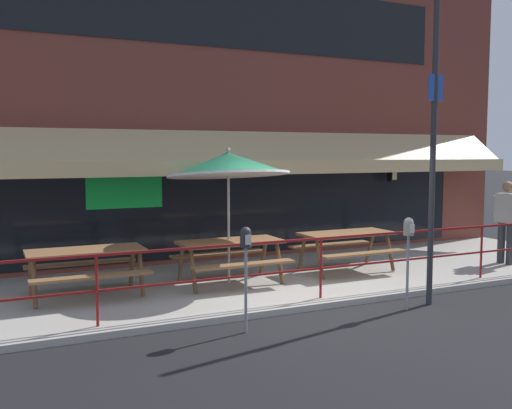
% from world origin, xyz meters
% --- Properties ---
extents(ground_plane, '(120.00, 120.00, 0.00)m').
position_xyz_m(ground_plane, '(0.00, 0.00, 0.00)').
color(ground_plane, black).
extents(patio_deck, '(15.00, 4.00, 0.10)m').
position_xyz_m(patio_deck, '(0.00, 2.00, 0.05)').
color(patio_deck, '#ADA89E').
rests_on(patio_deck, ground).
extents(restaurant_building, '(15.00, 1.60, 7.53)m').
position_xyz_m(restaurant_building, '(0.00, 4.22, 3.74)').
color(restaurant_building, brown).
rests_on(restaurant_building, ground).
extents(patio_railing, '(13.84, 0.04, 0.97)m').
position_xyz_m(patio_railing, '(0.00, 0.30, 0.80)').
color(patio_railing, maroon).
rests_on(patio_railing, patio_deck).
extents(picnic_table_left, '(1.80, 1.42, 0.76)m').
position_xyz_m(picnic_table_left, '(-3.33, 1.96, 0.71)').
color(picnic_table_left, brown).
rests_on(picnic_table_left, patio_deck).
extents(picnic_table_centre, '(1.80, 1.42, 0.76)m').
position_xyz_m(picnic_table_centre, '(-0.90, 1.83, 0.71)').
color(picnic_table_centre, brown).
rests_on(picnic_table_centre, patio_deck).
extents(picnic_table_right, '(1.80, 1.42, 0.76)m').
position_xyz_m(picnic_table_right, '(1.54, 1.84, 0.71)').
color(picnic_table_right, brown).
rests_on(picnic_table_right, patio_deck).
extents(patio_umbrella_centre, '(2.14, 2.14, 2.40)m').
position_xyz_m(patio_umbrella_centre, '(-0.90, 1.91, 2.18)').
color(patio_umbrella_centre, '#B7B2A8').
rests_on(patio_umbrella_centre, patio_deck).
extents(pedestrian_walking, '(0.30, 0.61, 1.71)m').
position_xyz_m(pedestrian_walking, '(4.96, 1.06, 1.06)').
color(pedestrian_walking, '#333338').
rests_on(pedestrian_walking, patio_deck).
extents(parking_meter_near, '(0.15, 0.16, 1.42)m').
position_xyz_m(parking_meter_near, '(-1.66, -0.50, 1.15)').
color(parking_meter_near, gray).
rests_on(parking_meter_near, ground).
extents(parking_meter_far, '(0.15, 0.16, 1.42)m').
position_xyz_m(parking_meter_far, '(1.00, -0.56, 1.15)').
color(parking_meter_far, gray).
rests_on(parking_meter_far, ground).
extents(street_sign_pole, '(0.28, 0.09, 4.70)m').
position_xyz_m(street_sign_pole, '(1.54, -0.45, 2.41)').
color(street_sign_pole, '#2D2D33').
rests_on(street_sign_pole, ground).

